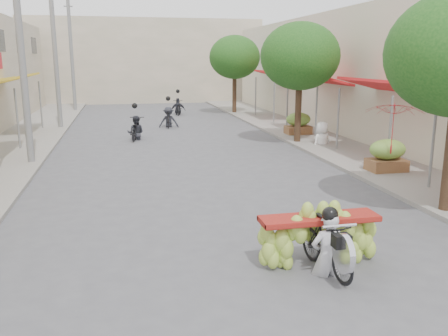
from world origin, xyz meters
TOP-DOWN VIEW (x-y plane):
  - ground at (0.00, 0.00)m, footprint 120.00×120.00m
  - sidewalk_left at (-7.00, 15.00)m, footprint 4.00×60.00m
  - sidewalk_right at (7.00, 15.00)m, footprint 4.00×60.00m
  - shophouse_row_right at (11.99, 14.00)m, footprint 9.77×40.00m
  - far_building at (0.00, 38.00)m, footprint 20.00×6.00m
  - utility_pole_mid at (-5.40, 12.00)m, footprint 0.60×0.24m
  - utility_pole_far at (-5.40, 21.00)m, footprint 0.60×0.24m
  - utility_pole_back at (-5.40, 30.00)m, footprint 0.60×0.24m
  - street_tree_mid at (5.40, 14.00)m, footprint 3.40×3.40m
  - street_tree_far at (5.40, 26.00)m, footprint 3.40×3.40m
  - produce_crate_mid at (6.20, 8.00)m, footprint 1.20×0.88m
  - produce_crate_far at (6.20, 16.00)m, footprint 1.20×0.88m
  - banana_motorbike at (1.23, 1.74)m, footprint 2.20×1.86m
  - market_umbrella at (5.99, 7.45)m, footprint 2.32×2.32m
  - pedestrian at (6.21, 13.18)m, footprint 1.08×0.85m
  - bg_motorbike_a at (-1.57, 16.67)m, footprint 1.02×1.89m
  - bg_motorbike_b at (0.35, 20.43)m, footprint 1.12×1.83m
  - bg_motorbike_c at (1.58, 26.28)m, footprint 1.02×1.74m

SIDE VIEW (x-z plane):
  - ground at x=0.00m, z-range 0.00..0.00m
  - sidewalk_left at x=-7.00m, z-range 0.00..0.12m
  - sidewalk_right at x=7.00m, z-range 0.00..0.12m
  - banana_motorbike at x=1.23m, z-range -0.34..1.72m
  - produce_crate_mid at x=6.20m, z-range 0.13..1.29m
  - produce_crate_far at x=6.20m, z-range 0.13..1.29m
  - bg_motorbike_a at x=-1.57m, z-range -0.25..1.70m
  - bg_motorbike_c at x=1.58m, z-range -0.19..1.76m
  - bg_motorbike_b at x=0.35m, z-range -0.14..1.81m
  - pedestrian at x=6.21m, z-range 0.12..2.04m
  - market_umbrella at x=5.99m, z-range 1.60..3.21m
  - shophouse_row_right at x=11.99m, z-range 0.00..6.00m
  - far_building at x=0.00m, z-range 0.00..7.00m
  - street_tree_mid at x=5.40m, z-range 1.16..6.41m
  - street_tree_far at x=5.40m, z-range 1.16..6.41m
  - utility_pole_mid at x=-5.40m, z-range 0.03..8.03m
  - utility_pole_far at x=-5.40m, z-range 0.03..8.03m
  - utility_pole_back at x=-5.40m, z-range 0.03..8.03m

